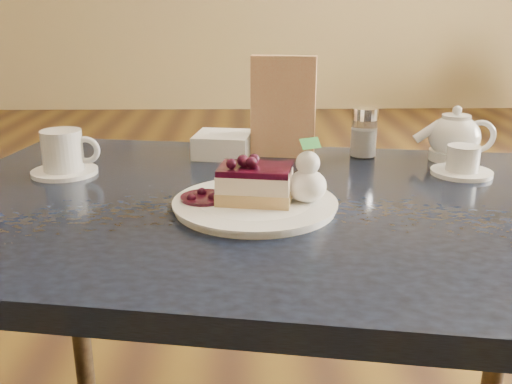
{
  "coord_description": "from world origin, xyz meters",
  "views": [
    {
      "loc": [
        -0.09,
        -0.72,
        1.01
      ],
      "look_at": [
        -0.08,
        0.05,
        0.75
      ],
      "focal_mm": 40.0,
      "sensor_mm": 36.0,
      "label": 1
    }
  ],
  "objects_px": {
    "cheesecake_slice": "(255,184)",
    "coffee_set": "(64,155)",
    "tea_set": "(455,143)",
    "main_table": "(259,240)",
    "dessert_plate": "(255,205)"
  },
  "relations": [
    {
      "from": "cheesecake_slice",
      "to": "tea_set",
      "type": "relative_size",
      "value": 0.58
    },
    {
      "from": "dessert_plate",
      "to": "cheesecake_slice",
      "type": "distance_m",
      "value": 0.03
    },
    {
      "from": "dessert_plate",
      "to": "cheesecake_slice",
      "type": "xyz_separation_m",
      "value": [
        0.0,
        0.0,
        0.03
      ]
    },
    {
      "from": "main_table",
      "to": "coffee_set",
      "type": "xyz_separation_m",
      "value": [
        -0.36,
        0.15,
        0.11
      ]
    },
    {
      "from": "dessert_plate",
      "to": "tea_set",
      "type": "distance_m",
      "value": 0.48
    },
    {
      "from": "cheesecake_slice",
      "to": "coffee_set",
      "type": "xyz_separation_m",
      "value": [
        -0.35,
        0.2,
        -0.0
      ]
    },
    {
      "from": "coffee_set",
      "to": "dessert_plate",
      "type": "bearing_deg",
      "value": -29.36
    },
    {
      "from": "dessert_plate",
      "to": "coffee_set",
      "type": "bearing_deg",
      "value": 150.64
    },
    {
      "from": "coffee_set",
      "to": "tea_set",
      "type": "height_order",
      "value": "tea_set"
    },
    {
      "from": "main_table",
      "to": "cheesecake_slice",
      "type": "distance_m",
      "value": 0.12
    },
    {
      "from": "main_table",
      "to": "dessert_plate",
      "type": "distance_m",
      "value": 0.09
    },
    {
      "from": "dessert_plate",
      "to": "coffee_set",
      "type": "distance_m",
      "value": 0.41
    },
    {
      "from": "cheesecake_slice",
      "to": "tea_set",
      "type": "distance_m",
      "value": 0.48
    },
    {
      "from": "main_table",
      "to": "tea_set",
      "type": "relative_size",
      "value": 5.8
    },
    {
      "from": "cheesecake_slice",
      "to": "dessert_plate",
      "type": "bearing_deg",
      "value": -125.45
    }
  ]
}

